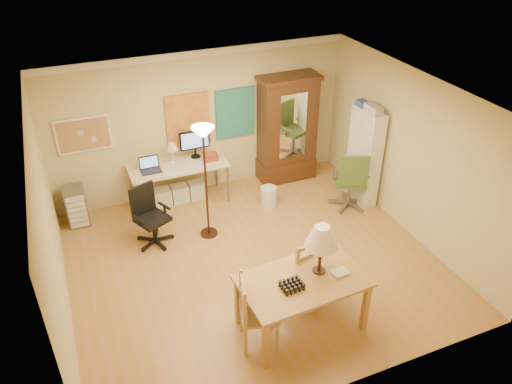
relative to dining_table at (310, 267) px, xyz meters
name	(u,v)px	position (x,y,z in m)	size (l,w,h in m)	color
floor	(254,262)	(-0.18, 1.42, -0.95)	(5.50, 5.50, 0.00)	#A27E39
crown_molding	(198,53)	(-0.18, 3.88, 1.69)	(5.50, 0.08, 0.12)	white
corkboard	(84,135)	(-2.23, 3.89, 0.55)	(0.90, 0.04, 0.62)	tan
art_panel_left	(188,121)	(-0.43, 3.89, 0.50)	(0.80, 0.04, 1.00)	yellow
art_panel_right	(235,113)	(0.47, 3.89, 0.50)	(0.75, 0.04, 0.95)	teal
dining_table	(310,267)	(0.00, 0.00, 0.00)	(1.65, 1.05, 1.51)	#996532
ladder_chair_back	(300,268)	(0.15, 0.51, -0.46)	(0.58, 0.57, 1.05)	#B07F50
ladder_chair_left	(256,314)	(-0.75, -0.05, -0.47)	(0.57, 0.58, 1.04)	#B07F50
torchiere_lamp	(204,151)	(-0.60, 2.41, 0.63)	(0.36, 0.36, 1.97)	#381F16
computer_desk	(180,179)	(-0.74, 3.58, -0.47)	(1.75, 0.76, 1.32)	#C0B48C
office_chair_black	(152,228)	(-1.51, 2.55, -0.68)	(0.62, 0.62, 1.02)	black
office_chair_green	(349,192)	(2.02, 2.23, -0.65)	(0.71, 0.71, 1.15)	slate
drawer_cart	(76,206)	(-2.59, 3.60, -0.61)	(0.35, 0.42, 0.69)	slate
armoire	(287,136)	(1.44, 3.66, -0.04)	(1.15, 0.54, 2.11)	#3A1C0F
bookshelf	(364,157)	(2.37, 2.39, -0.07)	(0.27, 0.71, 1.79)	white
wastebin	(269,196)	(0.70, 2.83, -0.77)	(0.30, 0.30, 0.37)	silver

